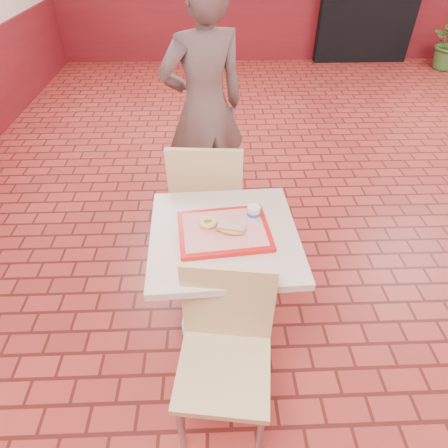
{
  "coord_description": "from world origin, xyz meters",
  "views": [
    {
      "loc": [
        -1.44,
        -2.05,
        2.06
      ],
      "look_at": [
        -1.39,
        -0.61,
        0.86
      ],
      "focal_mm": 30.0,
      "sensor_mm": 36.0,
      "label": 1
    }
  ],
  "objects_px": {
    "long_john_donut": "(231,229)",
    "paper_cup": "(253,213)",
    "customer": "(204,108)",
    "serving_tray": "(224,231)",
    "ring_donut": "(208,222)",
    "main_table": "(224,268)",
    "chair_main_front": "(225,346)",
    "chair_main_back": "(207,198)"
  },
  "relations": [
    {
      "from": "chair_main_back",
      "to": "serving_tray",
      "type": "bearing_deg",
      "value": 102.34
    },
    {
      "from": "chair_main_front",
      "to": "ring_donut",
      "type": "bearing_deg",
      "value": 105.41
    },
    {
      "from": "serving_tray",
      "to": "long_john_donut",
      "type": "xyz_separation_m",
      "value": [
        0.03,
        -0.03,
        0.04
      ]
    },
    {
      "from": "paper_cup",
      "to": "long_john_donut",
      "type": "bearing_deg",
      "value": -143.15
    },
    {
      "from": "serving_tray",
      "to": "paper_cup",
      "type": "distance_m",
      "value": 0.18
    },
    {
      "from": "chair_main_front",
      "to": "ring_donut",
      "type": "height_order",
      "value": "chair_main_front"
    },
    {
      "from": "customer",
      "to": "serving_tray",
      "type": "distance_m",
      "value": 1.3
    },
    {
      "from": "long_john_donut",
      "to": "paper_cup",
      "type": "distance_m",
      "value": 0.15
    },
    {
      "from": "main_table",
      "to": "serving_tray",
      "type": "height_order",
      "value": "serving_tray"
    },
    {
      "from": "chair_main_back",
      "to": "serving_tray",
      "type": "height_order",
      "value": "chair_main_back"
    },
    {
      "from": "ring_donut",
      "to": "long_john_donut",
      "type": "relative_size",
      "value": 0.61
    },
    {
      "from": "chair_main_front",
      "to": "customer",
      "type": "height_order",
      "value": "customer"
    },
    {
      "from": "serving_tray",
      "to": "long_john_donut",
      "type": "bearing_deg",
      "value": -40.96
    },
    {
      "from": "chair_main_front",
      "to": "long_john_donut",
      "type": "relative_size",
      "value": 5.71
    },
    {
      "from": "ring_donut",
      "to": "paper_cup",
      "type": "xyz_separation_m",
      "value": [
        0.23,
        0.03,
        0.03
      ]
    },
    {
      "from": "chair_main_back",
      "to": "ring_donut",
      "type": "relative_size",
      "value": 10.21
    },
    {
      "from": "main_table",
      "to": "chair_main_back",
      "type": "relative_size",
      "value": 0.79
    },
    {
      "from": "main_table",
      "to": "ring_donut",
      "type": "xyz_separation_m",
      "value": [
        -0.08,
        0.04,
        0.3
      ]
    },
    {
      "from": "customer",
      "to": "serving_tray",
      "type": "xyz_separation_m",
      "value": [
        0.1,
        -1.29,
        -0.11
      ]
    },
    {
      "from": "main_table",
      "to": "paper_cup",
      "type": "bearing_deg",
      "value": 22.62
    },
    {
      "from": "ring_donut",
      "to": "paper_cup",
      "type": "bearing_deg",
      "value": 6.51
    },
    {
      "from": "ring_donut",
      "to": "long_john_donut",
      "type": "bearing_deg",
      "value": -30.14
    },
    {
      "from": "main_table",
      "to": "customer",
      "type": "height_order",
      "value": "customer"
    },
    {
      "from": "chair_main_back",
      "to": "customer",
      "type": "height_order",
      "value": "customer"
    },
    {
      "from": "serving_tray",
      "to": "ring_donut",
      "type": "relative_size",
      "value": 4.69
    },
    {
      "from": "chair_main_front",
      "to": "serving_tray",
      "type": "distance_m",
      "value": 0.56
    },
    {
      "from": "customer",
      "to": "long_john_donut",
      "type": "height_order",
      "value": "customer"
    },
    {
      "from": "ring_donut",
      "to": "serving_tray",
      "type": "bearing_deg",
      "value": -25.03
    },
    {
      "from": "long_john_donut",
      "to": "paper_cup",
      "type": "bearing_deg",
      "value": 36.85
    },
    {
      "from": "main_table",
      "to": "chair_main_front",
      "type": "distance_m",
      "value": 0.48
    },
    {
      "from": "customer",
      "to": "serving_tray",
      "type": "height_order",
      "value": "customer"
    },
    {
      "from": "long_john_donut",
      "to": "serving_tray",
      "type": "bearing_deg",
      "value": 139.04
    },
    {
      "from": "chair_main_front",
      "to": "main_table",
      "type": "bearing_deg",
      "value": 96.39
    },
    {
      "from": "customer",
      "to": "ring_donut",
      "type": "bearing_deg",
      "value": 68.78
    },
    {
      "from": "chair_main_front",
      "to": "long_john_donut",
      "type": "xyz_separation_m",
      "value": [
        0.04,
        0.45,
        0.33
      ]
    },
    {
      "from": "long_john_donut",
      "to": "paper_cup",
      "type": "relative_size",
      "value": 1.85
    },
    {
      "from": "long_john_donut",
      "to": "customer",
      "type": "bearing_deg",
      "value": 95.81
    },
    {
      "from": "ring_donut",
      "to": "paper_cup",
      "type": "height_order",
      "value": "paper_cup"
    },
    {
      "from": "chair_main_front",
      "to": "paper_cup",
      "type": "xyz_separation_m",
      "value": [
        0.16,
        0.54,
        0.35
      ]
    },
    {
      "from": "customer",
      "to": "long_john_donut",
      "type": "xyz_separation_m",
      "value": [
        0.13,
        -1.32,
        -0.07
      ]
    },
    {
      "from": "main_table",
      "to": "serving_tray",
      "type": "distance_m",
      "value": 0.27
    },
    {
      "from": "chair_main_back",
      "to": "main_table",
      "type": "bearing_deg",
      "value": 102.34
    }
  ]
}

